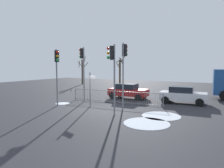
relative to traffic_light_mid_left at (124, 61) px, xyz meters
The scene contains 14 objects.
ground_plane 4.20m from the traffic_light_mid_left, 137.97° to the right, with size 60.00×60.00×0.00m, color #2D2D33.
traffic_light_mid_left is the anchor object (origin of this frame).
traffic_light_foreground_right 5.34m from the traffic_light_mid_left, 157.50° to the right, with size 0.50×0.43×4.55m.
traffic_light_rear_right 4.57m from the traffic_light_mid_left, behind, with size 0.57×0.34×4.90m.
traffic_light_foreground_left 2.39m from the traffic_light_mid_left, 82.99° to the right, with size 0.55×0.37×4.63m.
direction_sign_post 3.38m from the traffic_light_mid_left, 160.38° to the right, with size 0.76×0.28×2.72m.
pedestrian_guard_railing 3.74m from the traffic_light_mid_left, 137.74° to the left, with size 8.38×0.71×1.07m.
car_white_near 6.20m from the traffic_light_mid_left, 49.50° to the left, with size 3.92×2.17×1.47m.
car_red_trailing 5.39m from the traffic_light_mid_left, 111.26° to the left, with size 3.84×2.01×1.47m.
bare_tree_left 21.11m from the traffic_light_mid_left, 136.41° to the left, with size 1.65×1.66×4.91m.
bare_tree_centre 18.15m from the traffic_light_mid_left, 118.26° to the left, with size 1.40×1.31×4.88m.
snow_patch_kerb 4.97m from the traffic_light_mid_left, 18.92° to the right, with size 2.49×2.49×0.01m, color silver.
snow_patch_island 5.68m from the traffic_light_mid_left, 46.95° to the right, with size 2.61×2.61×0.01m, color silver.
snow_patch_verge 6.56m from the traffic_light_mid_left, 169.39° to the right, with size 1.21×1.21×0.01m, color white.
Camera 1 is at (8.39, -12.52, 3.24)m, focal length 32.61 mm.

